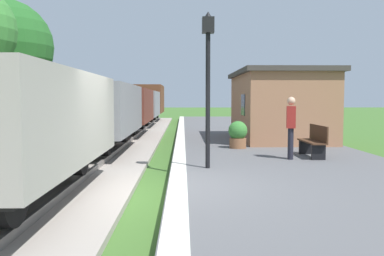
% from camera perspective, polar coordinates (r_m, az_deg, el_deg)
% --- Properties ---
extents(ground_plane, '(160.00, 160.00, 0.00)m').
position_cam_1_polar(ground_plane, '(8.01, -4.90, -9.71)').
color(ground_plane, '#3D6628').
extents(platform_slab, '(6.00, 60.00, 0.25)m').
position_cam_1_polar(platform_slab, '(8.41, 17.66, -8.35)').
color(platform_slab, '#565659').
rests_on(platform_slab, ground).
extents(platform_edge_stripe, '(0.36, 60.00, 0.01)m').
position_cam_1_polar(platform_edge_stripe, '(7.94, -2.00, -7.95)').
color(platform_edge_stripe, silver).
rests_on(platform_edge_stripe, platform_slab).
extents(track_ballast, '(3.80, 60.00, 0.12)m').
position_cam_1_polar(track_ballast, '(8.49, -21.49, -8.78)').
color(track_ballast, '#9E9389').
rests_on(track_ballast, ground).
extents(rail_near, '(0.07, 60.00, 0.14)m').
position_cam_1_polar(rail_near, '(8.25, -16.76, -8.12)').
color(rail_near, slate).
rests_on(rail_near, track_ballast).
extents(freight_train, '(2.50, 32.60, 2.72)m').
position_cam_1_polar(freight_train, '(21.10, -9.20, 2.86)').
color(freight_train, gray).
rests_on(freight_train, rail_near).
extents(station_hut, '(3.50, 5.80, 2.78)m').
position_cam_1_polar(station_hut, '(17.01, 11.98, 3.16)').
color(station_hut, '#9E6B4C').
rests_on(station_hut, platform_slab).
extents(bench_near_hut, '(0.42, 1.50, 0.91)m').
position_cam_1_polar(bench_near_hut, '(12.15, 16.70, -1.68)').
color(bench_near_hut, '#422819').
rests_on(bench_near_hut, platform_slab).
extents(person_waiting, '(0.32, 0.42, 1.71)m').
position_cam_1_polar(person_waiting, '(11.51, 13.64, 0.37)').
color(person_waiting, black).
rests_on(person_waiting, platform_slab).
extents(potted_planter, '(0.64, 0.64, 0.92)m').
position_cam_1_polar(potted_planter, '(13.77, 6.42, -0.86)').
color(potted_planter, brown).
rests_on(potted_planter, platform_slab).
extents(lamp_post_near, '(0.28, 0.28, 3.70)m').
position_cam_1_polar(lamp_post_near, '(9.75, 2.25, 9.35)').
color(lamp_post_near, black).
rests_on(lamp_post_near, platform_slab).
extents(tree_field_left, '(4.73, 4.73, 6.92)m').
position_cam_1_polar(tree_field_left, '(23.04, -24.66, 10.31)').
color(tree_field_left, '#4C3823').
rests_on(tree_field_left, ground).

